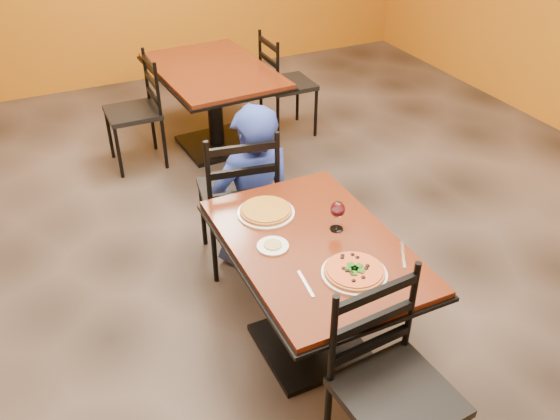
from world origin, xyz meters
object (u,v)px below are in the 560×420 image
table_second (214,89)px  chair_second_left (133,113)px  chair_main_far (238,194)px  chair_second_right (288,85)px  diner (253,185)px  pizza_main (354,271)px  chair_main_near (397,397)px  side_plate (273,246)px  table_main (313,272)px  pizza_far (266,210)px  plate_far (266,213)px  wine_glass (337,215)px  plate_main (354,274)px

table_second → chair_second_left: size_ratio=1.50×
chair_main_far → chair_second_right: bearing=-116.3°
diner → pizza_main: (-0.00, -1.23, 0.21)m
chair_main_near → pizza_main: chair_main_near is taller
diner → side_plate: diner is taller
chair_second_right → side_plate: 2.83m
table_main → diner: bearing=86.6°
chair_second_right → pizza_main: 3.05m
pizza_far → plate_far: bearing=116.6°
chair_second_right → table_main: bearing=157.3°
plate_far → wine_glass: wine_glass is taller
table_main → chair_main_far: (-0.05, 0.94, -0.05)m
pizza_far → wine_glass: size_ratio=1.56×
table_second → chair_main_near: 3.39m
plate_far → pizza_far: pizza_far is taller
plate_main → plate_far: same height
chair_second_right → side_plate: size_ratio=5.96×
pizza_far → chair_second_left: bearing=96.1°
pizza_main → chair_main_far: bearing=94.5°
plate_far → wine_glass: 0.40m
plate_main → pizza_main: 0.02m
plate_far → plate_main: bearing=-75.4°
table_main → chair_second_left: size_ratio=1.31×
table_main → pizza_main: (0.05, -0.30, 0.21)m
pizza_far → side_plate: size_ratio=1.75×
plate_main → diner: bearing=89.8°
pizza_far → chair_main_near: bearing=-85.7°
plate_main → plate_far: bearing=104.6°
pizza_main → wine_glass: wine_glass is taller
chair_main_far → side_plate: bearing=89.2°
chair_main_far → pizza_main: 1.27m
table_main → plate_far: bearing=109.0°
table_main → table_second: 2.58m
chair_main_near → pizza_main: size_ratio=3.51×
plate_main → pizza_far: pizza_far is taller
chair_second_right → side_plate: bearing=153.0°
diner → pizza_main: diner is taller
plate_main → side_plate: 0.44m
plate_main → pizza_far: size_ratio=1.11×
chair_main_far → pizza_main: bearing=103.7°
pizza_main → wine_glass: size_ratio=1.58×
table_main → chair_main_far: size_ratio=1.21×
chair_main_near → plate_far: chair_main_near is taller
chair_second_left → wine_glass: size_ratio=5.23×
plate_far → table_main: bearing=-71.0°
diner → wine_glass: diner is taller
table_main → wine_glass: size_ratio=6.83×
chair_second_left → diner: bearing=14.6°
wine_glass → plate_main: bearing=-106.8°
chair_second_right → chair_second_left: bearing=90.6°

